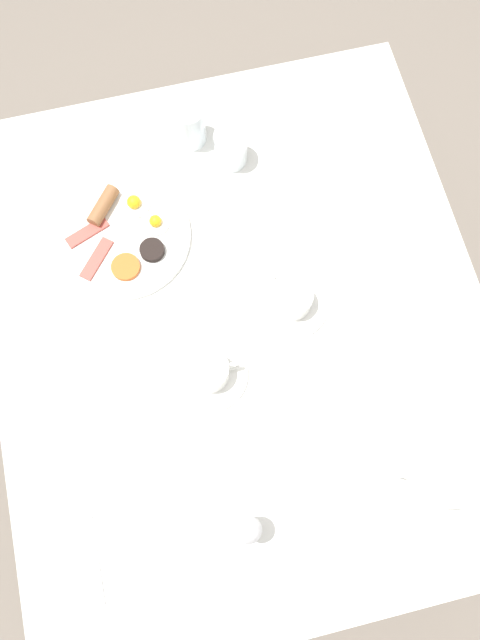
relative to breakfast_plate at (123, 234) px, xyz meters
The scene contains 14 objects.
ground_plane 0.78m from the breakfast_plate, 128.44° to the left, with size 8.00×8.00×0.00m, color #70665B.
table 0.33m from the breakfast_plate, 128.44° to the left, with size 1.03×1.22×0.70m.
breakfast_plate is the anchor object (origin of this frame).
teapot_near 0.82m from the breakfast_plate, 128.15° to the left, with size 0.21×0.13×0.11m.
teacup_with_saucer_left 0.39m from the breakfast_plate, 143.11° to the left, with size 0.16×0.16×0.06m.
teacup_with_saucer_right 0.36m from the breakfast_plate, 108.45° to the left, with size 0.16×0.16×0.06m.
water_glass_tall 0.30m from the breakfast_plate, 153.95° to the right, with size 0.07×0.07×0.09m.
water_glass_short 0.29m from the breakfast_plate, 133.05° to the right, with size 0.07×0.07×0.11m.
pepper_grinder 0.66m from the breakfast_plate, 100.30° to the left, with size 0.05×0.05×0.12m.
napkin_folded 0.53m from the breakfast_plate, 163.73° to the right, with size 0.19×0.21×0.01m.
fork_by_plate 0.65m from the breakfast_plate, 74.72° to the left, with size 0.02×0.18×0.00m.
knife_by_plate 0.61m from the breakfast_plate, 146.09° to the left, with size 0.20×0.10×0.00m.
spoon_for_tea 0.53m from the breakfast_plate, 98.84° to the left, with size 0.15×0.05×0.00m.
fork_spare 0.33m from the breakfast_plate, behind, with size 0.17×0.06×0.00m.
Camera 1 is at (0.09, 0.37, 1.95)m, focal length 35.00 mm.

